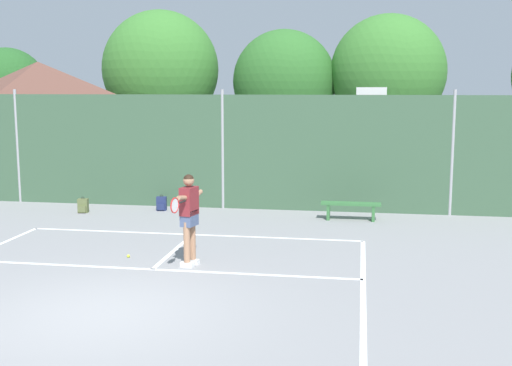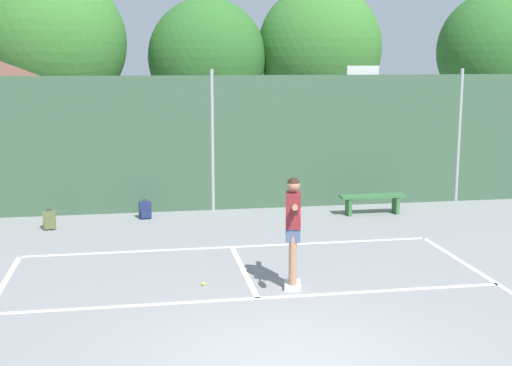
% 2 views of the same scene
% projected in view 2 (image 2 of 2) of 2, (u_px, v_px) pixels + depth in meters
% --- Properties ---
extents(court_markings, '(8.30, 11.10, 0.01)m').
position_uv_depth(court_markings, '(281.00, 345.00, 8.99)').
color(court_markings, white).
rests_on(court_markings, ground).
extents(chainlink_fence, '(26.09, 0.09, 3.49)m').
position_uv_depth(chainlink_fence, '(212.00, 144.00, 16.79)').
color(chainlink_fence, '#38563D').
rests_on(chainlink_fence, ground).
extents(basketball_hoop, '(0.90, 0.67, 3.55)m').
position_uv_depth(basketball_hoop, '(361.00, 111.00, 18.72)').
color(basketball_hoop, '#284CB2').
rests_on(basketball_hoop, ground).
extents(treeline_backdrop, '(28.11, 4.52, 6.82)m').
position_uv_depth(treeline_backdrop, '(225.00, 51.00, 24.98)').
color(treeline_backdrop, brown).
rests_on(treeline_backdrop, ground).
extents(tennis_player, '(0.33, 1.43, 1.85)m').
position_uv_depth(tennis_player, '(293.00, 223.00, 11.05)').
color(tennis_player, silver).
rests_on(tennis_player, ground).
extents(tennis_ball, '(0.07, 0.07, 0.07)m').
position_uv_depth(tennis_ball, '(203.00, 284.00, 11.37)').
color(tennis_ball, '#CCE033').
rests_on(tennis_ball, ground).
extents(backpack_olive, '(0.30, 0.27, 0.46)m').
position_uv_depth(backpack_olive, '(49.00, 221.00, 15.11)').
color(backpack_olive, '#566038').
rests_on(backpack_olive, ground).
extents(backpack_navy, '(0.30, 0.27, 0.46)m').
position_uv_depth(backpack_navy, '(145.00, 210.00, 16.13)').
color(backpack_navy, navy).
rests_on(backpack_navy, ground).
extents(courtside_bench, '(1.60, 0.36, 0.48)m').
position_uv_depth(courtside_bench, '(372.00, 200.00, 16.53)').
color(courtside_bench, '#336B38').
rests_on(courtside_bench, ground).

